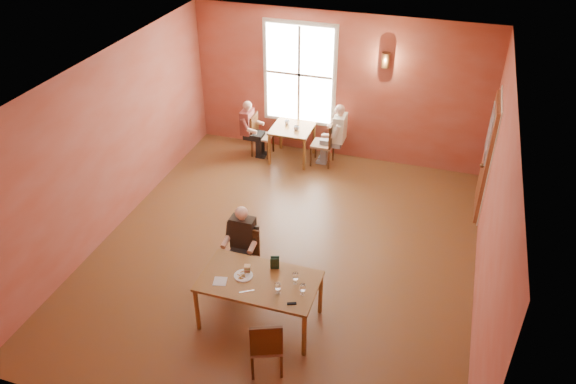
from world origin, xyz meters
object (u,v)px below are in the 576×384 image
(chair_diner_main, at_px, (243,260))
(chair_diner_white, at_px, (323,143))
(second_table, at_px, (292,143))
(diner_white, at_px, (324,136))
(main_table, at_px, (260,300))
(diner_main, at_px, (242,254))
(chair_empty, at_px, (266,342))
(chair_diner_maroon, at_px, (262,135))
(diner_maroon, at_px, (261,129))

(chair_diner_main, height_order, chair_diner_white, chair_diner_white)
(second_table, distance_m, diner_white, 0.73)
(main_table, height_order, diner_main, diner_main)
(diner_main, distance_m, diner_white, 3.94)
(chair_empty, height_order, chair_diner_maroon, chair_empty)
(chair_diner_main, distance_m, second_table, 3.93)
(main_table, bearing_deg, chair_empty, -64.42)
(diner_main, relative_size, diner_white, 0.94)
(main_table, height_order, diner_white, diner_white)
(chair_diner_white, bearing_deg, chair_empty, -172.85)
(diner_main, height_order, diner_white, diner_white)
(chair_diner_maroon, bearing_deg, main_table, 19.43)
(diner_main, xyz_separation_m, diner_white, (0.22, 3.94, 0.04))
(main_table, bearing_deg, chair_diner_main, 127.57)
(diner_white, bearing_deg, diner_main, 176.76)
(chair_diner_main, relative_size, chair_empty, 1.01)
(chair_empty, distance_m, diner_white, 5.35)
(main_table, xyz_separation_m, chair_diner_maroon, (-1.61, 4.56, 0.07))
(diner_main, height_order, chair_empty, diner_main)
(main_table, xyz_separation_m, second_table, (-0.96, 4.56, -0.01))
(diner_main, relative_size, chair_diner_maroon, 1.35)
(diner_main, distance_m, diner_maroon, 4.10)
(diner_main, height_order, diner_maroon, diner_main)
(chair_diner_main, xyz_separation_m, second_table, (-0.46, 3.91, -0.09))
(diner_maroon, bearing_deg, chair_empty, 20.61)
(chair_empty, bearing_deg, diner_white, 74.59)
(diner_main, distance_m, second_table, 3.97)
(main_table, relative_size, second_table, 1.95)
(diner_main, relative_size, second_table, 1.46)
(chair_diner_main, relative_size, diner_main, 0.76)
(diner_white, height_order, chair_diner_maroon, diner_white)
(diner_main, bearing_deg, main_table, 128.88)
(chair_empty, xyz_separation_m, diner_maroon, (-2.00, 5.30, 0.13))
(chair_diner_main, distance_m, chair_diner_white, 3.91)
(diner_maroon, bearing_deg, diner_white, 90.00)
(chair_diner_maroon, bearing_deg, chair_empty, 20.33)
(chair_diner_white, bearing_deg, diner_main, 177.20)
(second_table, height_order, chair_diner_maroon, chair_diner_maroon)
(chair_diner_main, relative_size, chair_diner_white, 0.96)
(chair_diner_main, xyz_separation_m, chair_diner_maroon, (-1.11, 3.91, -0.01))
(main_table, height_order, second_table, main_table)
(chair_diner_white, xyz_separation_m, diner_white, (0.03, 0.00, 0.16))
(chair_diner_main, height_order, second_table, chair_diner_main)
(diner_white, bearing_deg, second_table, 90.00)
(chair_diner_maroon, bearing_deg, chair_diner_main, 15.83)
(chair_diner_main, height_order, chair_empty, chair_diner_main)
(chair_empty, height_order, diner_white, diner_white)
(chair_diner_maroon, bearing_deg, second_table, 90.00)
(chair_diner_main, bearing_deg, diner_white, -93.26)
(diner_main, xyz_separation_m, chair_empty, (0.86, -1.37, -0.15))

